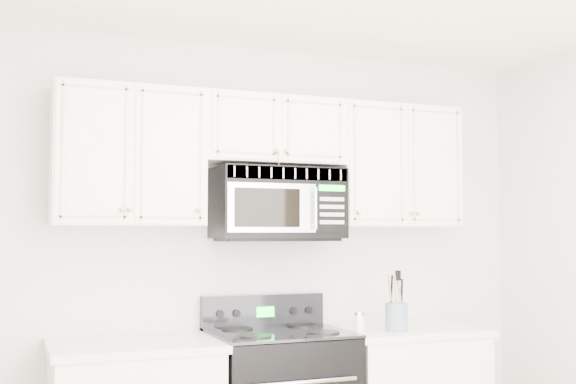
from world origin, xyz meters
TOP-DOWN VIEW (x-y plane):
  - room at (0.00, 0.00)m, footprint 3.51×3.51m
  - upper_cabinets at (-0.00, 1.58)m, footprint 2.44×0.37m
  - microwave at (0.04, 1.56)m, footprint 0.74×0.42m
  - utensil_crock at (0.67, 1.30)m, footprint 0.13×0.13m
  - shaker_salt at (0.46, 1.36)m, footprint 0.05×0.05m
  - shaker_pepper at (0.50, 1.41)m, footprint 0.04×0.04m

SIDE VIEW (x-z plane):
  - shaker_pepper at x=0.50m, z-range 0.92..1.02m
  - shaker_salt at x=0.46m, z-range 0.92..1.03m
  - utensil_crock at x=0.67m, z-range 0.84..1.18m
  - room at x=0.00m, z-range 0.00..2.60m
  - microwave at x=0.04m, z-range 1.45..1.86m
  - upper_cabinets at x=0.00m, z-range 1.56..2.31m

